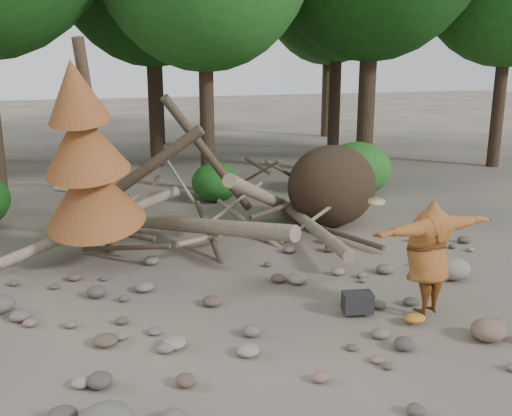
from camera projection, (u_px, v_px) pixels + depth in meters
name	position (u px, v px, depth m)	size (l,w,h in m)	color
ground	(319.00, 311.00, 9.16)	(120.00, 120.00, 0.00)	#514C44
deadfall_pile	(311.00, 190.00, 13.46)	(8.55, 5.24, 3.30)	#332619
dead_conifer	(87.00, 161.00, 10.54)	(2.06, 2.16, 4.35)	#4C3F30
bush_mid	(216.00, 182.00, 16.32)	(1.40, 1.40, 1.12)	#1E5C1A
bush_right	(358.00, 169.00, 17.06)	(2.00, 2.00, 1.60)	#266D21
frisbee_thrower	(428.00, 257.00, 8.73)	(2.25, 0.70, 1.90)	brown
backpack	(357.00, 306.00, 8.98)	(0.46, 0.31, 0.31)	black
cloth_green	(353.00, 300.00, 9.38)	(0.41, 0.34, 0.15)	#2F6A2A
cloth_orange	(415.00, 321.00, 8.65)	(0.34, 0.28, 0.12)	#B9721F
boulder_front_right	(489.00, 330.00, 8.15)	(0.52, 0.47, 0.31)	brown
boulder_mid_right	(453.00, 269.00, 10.47)	(0.65, 0.59, 0.39)	gray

